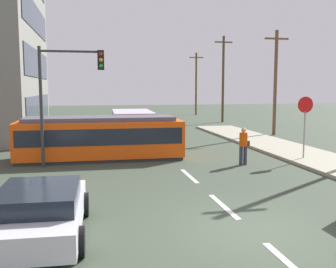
# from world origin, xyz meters

# --- Properties ---
(ground_plane) EXTENTS (120.00, 120.00, 0.00)m
(ground_plane) POSITION_xyz_m (0.00, 10.00, 0.00)
(ground_plane) COLOR #3A4536
(lane_stripe_0) EXTENTS (0.16, 2.40, 0.01)m
(lane_stripe_0) POSITION_xyz_m (0.00, -2.00, 0.01)
(lane_stripe_0) COLOR silver
(lane_stripe_0) RESTS_ON ground
(lane_stripe_1) EXTENTS (0.16, 2.40, 0.01)m
(lane_stripe_1) POSITION_xyz_m (0.00, 2.00, 0.01)
(lane_stripe_1) COLOR silver
(lane_stripe_1) RESTS_ON ground
(lane_stripe_2) EXTENTS (0.16, 2.40, 0.01)m
(lane_stripe_2) POSITION_xyz_m (0.00, 6.00, 0.01)
(lane_stripe_2) COLOR silver
(lane_stripe_2) RESTS_ON ground
(lane_stripe_3) EXTENTS (0.16, 2.40, 0.01)m
(lane_stripe_3) POSITION_xyz_m (0.00, 16.46, 0.01)
(lane_stripe_3) COLOR silver
(lane_stripe_3) RESTS_ON ground
(lane_stripe_4) EXTENTS (0.16, 2.40, 0.01)m
(lane_stripe_4) POSITION_xyz_m (0.00, 22.46, 0.01)
(lane_stripe_4) COLOR silver
(lane_stripe_4) RESTS_ON ground
(streetcar_tram) EXTENTS (7.79, 2.54, 2.05)m
(streetcar_tram) POSITION_xyz_m (-3.28, 10.46, 1.06)
(streetcar_tram) COLOR #F6510F
(streetcar_tram) RESTS_ON ground
(city_bus) EXTENTS (2.71, 5.67, 1.92)m
(city_bus) POSITION_xyz_m (-1.03, 17.02, 1.10)
(city_bus) COLOR #B6A7BE
(city_bus) RESTS_ON ground
(pedestrian_crossing) EXTENTS (0.51, 0.36, 1.67)m
(pedestrian_crossing) POSITION_xyz_m (2.92, 7.73, 0.94)
(pedestrian_crossing) COLOR #323346
(pedestrian_crossing) RESTS_ON ground
(parked_sedan_near) EXTENTS (2.18, 4.37, 1.19)m
(parked_sedan_near) POSITION_xyz_m (-4.92, 0.59, 0.62)
(parked_sedan_near) COLOR silver
(parked_sedan_near) RESTS_ON ground
(stop_sign) EXTENTS (0.76, 0.07, 2.88)m
(stop_sign) POSITION_xyz_m (6.10, 8.12, 2.19)
(stop_sign) COLOR gray
(stop_sign) RESTS_ON sidewalk_curb_right
(traffic_light_mast) EXTENTS (2.75, 0.33, 5.17)m
(traffic_light_mast) POSITION_xyz_m (-4.72, 8.90, 3.61)
(traffic_light_mast) COLOR #333333
(traffic_light_mast) RESTS_ON ground
(utility_pole_mid) EXTENTS (1.80, 0.24, 7.50)m
(utility_pole_mid) POSITION_xyz_m (9.40, 17.84, 3.93)
(utility_pole_mid) COLOR brown
(utility_pole_mid) RESTS_ON ground
(utility_pole_far) EXTENTS (1.80, 0.24, 8.49)m
(utility_pole_far) POSITION_xyz_m (9.30, 28.91, 4.43)
(utility_pole_far) COLOR #4D3B25
(utility_pole_far) RESTS_ON ground
(utility_pole_distant) EXTENTS (1.80, 0.24, 7.84)m
(utility_pole_distant) POSITION_xyz_m (9.58, 40.01, 4.10)
(utility_pole_distant) COLOR brown
(utility_pole_distant) RESTS_ON ground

